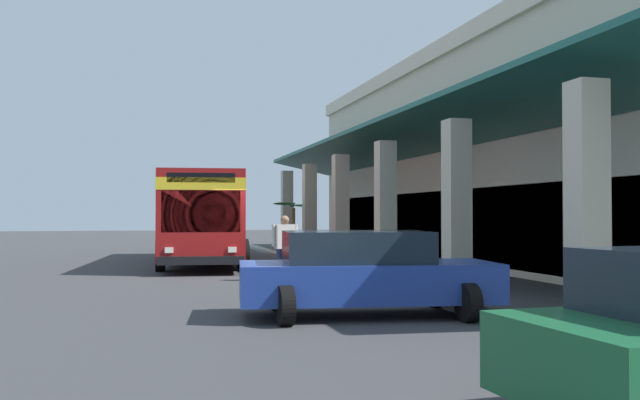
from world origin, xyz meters
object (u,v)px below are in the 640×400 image
at_px(parked_sedan_blue, 364,273).
at_px(pedestrian, 285,244).
at_px(potted_palm, 293,241).
at_px(transit_bus, 204,212).

height_order(parked_sedan_blue, pedestrian, pedestrian).
relative_size(pedestrian, potted_palm, 0.74).
bearing_deg(transit_bus, parked_sedan_blue, 6.23).
xyz_separation_m(parked_sedan_blue, potted_palm, (-19.20, 2.87, -0.18)).
bearing_deg(transit_bus, pedestrian, 10.99).
height_order(pedestrian, potted_palm, potted_palm).
distance_m(pedestrian, potted_palm, 12.95).
relative_size(transit_bus, pedestrian, 6.58).
bearing_deg(pedestrian, potted_palm, 166.87).
relative_size(transit_bus, potted_palm, 4.88).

